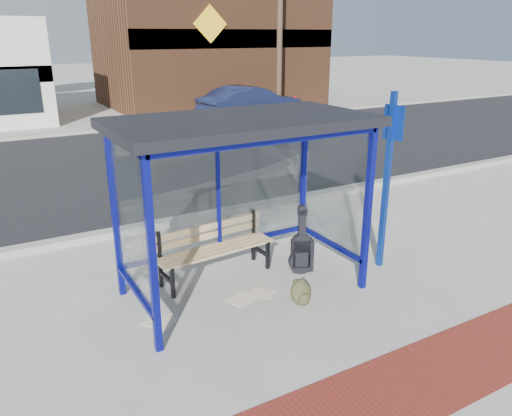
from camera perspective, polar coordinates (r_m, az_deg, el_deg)
ground at (r=7.08m, az=-1.42°, el=-9.38°), size 120.00×120.00×0.00m
brick_paver_strip at (r=5.33m, az=12.95°, el=-20.83°), size 60.00×1.00×0.01m
curb_near at (r=9.49m, az=-9.78°, el=-1.61°), size 60.00×0.25×0.12m
street_asphalt at (r=14.21m, az=-16.99°, el=4.60°), size 60.00×10.00×0.00m
curb_far at (r=19.11m, az=-20.63°, el=7.99°), size 60.00×0.25×0.12m
far_sidewalk at (r=20.97m, az=-21.53°, el=8.63°), size 60.00×4.00×0.01m
bus_shelter at (r=6.42m, az=-1.87°, el=7.34°), size 3.30×1.80×2.42m
storefront_brown at (r=26.35m, az=-5.50°, el=18.75°), size 10.00×7.08×6.40m
utility_pole_east at (r=22.35m, az=2.75°, el=21.07°), size 1.60×0.24×8.00m
bench at (r=7.30m, az=-4.87°, el=-4.38°), size 1.81×0.58×0.84m
guitar_bag at (r=7.43m, az=5.19°, el=-4.83°), size 0.38×0.24×1.01m
suitcase at (r=7.56m, az=5.30°, el=-5.41°), size 0.36×0.28×0.54m
backpack at (r=6.69m, az=5.21°, el=-9.67°), size 0.32×0.29×0.35m
sign_post at (r=7.55m, az=14.82°, el=3.99°), size 0.14×0.33×2.65m
newspaper_a at (r=6.49m, az=-10.97°, el=-12.64°), size 0.45×0.46×0.01m
newspaper_b at (r=6.87m, az=-1.54°, el=-10.34°), size 0.45×0.39×0.01m
newspaper_c at (r=7.01m, az=0.70°, el=-9.66°), size 0.41×0.42×0.01m
parked_car at (r=20.65m, az=-0.62°, el=11.82°), size 4.50×1.94×1.44m
fire_hydrant at (r=23.52m, az=4.46°, el=11.85°), size 0.32×0.21×0.71m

